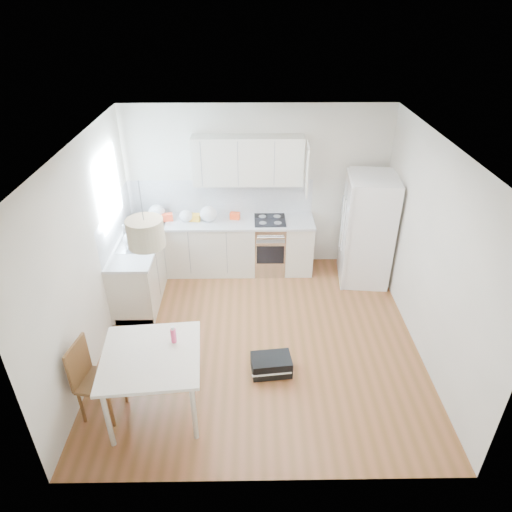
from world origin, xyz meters
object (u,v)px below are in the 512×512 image
at_px(dining_table, 151,361).
at_px(dining_chair, 100,381).
at_px(gym_bag, 271,365).
at_px(refrigerator, 368,229).

height_order(dining_table, dining_chair, dining_chair).
distance_m(dining_table, dining_chair, 0.63).
bearing_deg(gym_bag, dining_table, -163.06).
xyz_separation_m(dining_chair, gym_bag, (1.90, 0.59, -0.37)).
bearing_deg(refrigerator, gym_bag, -120.73).
height_order(dining_chair, gym_bag, dining_chair).
height_order(refrigerator, dining_table, refrigerator).
bearing_deg(gym_bag, dining_chair, -168.89).
height_order(refrigerator, gym_bag, refrigerator).
bearing_deg(gym_bag, refrigerator, 47.33).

